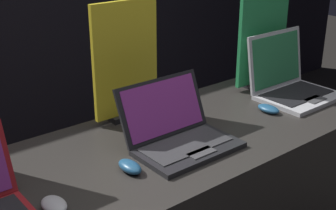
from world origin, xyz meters
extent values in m
ellipsoid|color=#B2B2B7|center=(-0.55, 0.21, 0.98)|extent=(0.07, 0.10, 0.03)
cube|color=black|center=(0.01, 0.24, 0.97)|extent=(0.39, 0.23, 0.02)
cube|color=#2D2D30|center=(0.01, 0.26, 0.98)|extent=(0.34, 0.16, 0.00)
cube|color=#3F3F42|center=(0.01, 0.17, 0.98)|extent=(0.11, 0.05, 0.00)
cube|color=black|center=(0.01, 0.40, 1.09)|extent=(0.39, 0.10, 0.22)
cube|color=#8C338C|center=(0.01, 0.39, 1.09)|extent=(0.35, 0.08, 0.19)
ellipsoid|color=navy|center=(-0.25, 0.26, 0.98)|extent=(0.06, 0.11, 0.04)
cube|color=black|center=(0.01, 0.64, 0.97)|extent=(0.17, 0.07, 0.02)
cube|color=gold|center=(0.01, 0.64, 1.23)|extent=(0.31, 0.02, 0.48)
cube|color=#B7B7BC|center=(0.78, 0.30, 0.97)|extent=(0.38, 0.28, 0.02)
cube|color=black|center=(0.78, 0.33, 0.98)|extent=(0.33, 0.20, 0.00)
cube|color=#3F3F42|center=(0.78, 0.22, 0.98)|extent=(0.11, 0.06, 0.00)
cube|color=#B7B7BC|center=(0.78, 0.47, 1.12)|extent=(0.38, 0.06, 0.28)
cube|color=#2D7F4C|center=(0.78, 0.46, 1.12)|extent=(0.34, 0.05, 0.24)
ellipsoid|color=navy|center=(0.54, 0.29, 0.98)|extent=(0.06, 0.11, 0.03)
cube|color=black|center=(0.78, 0.56, 0.97)|extent=(0.19, 0.07, 0.02)
cube|color=#268C4C|center=(0.78, 0.56, 1.21)|extent=(0.34, 0.02, 0.45)
camera|label=1|loc=(-1.03, -0.92, 1.78)|focal=50.00mm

